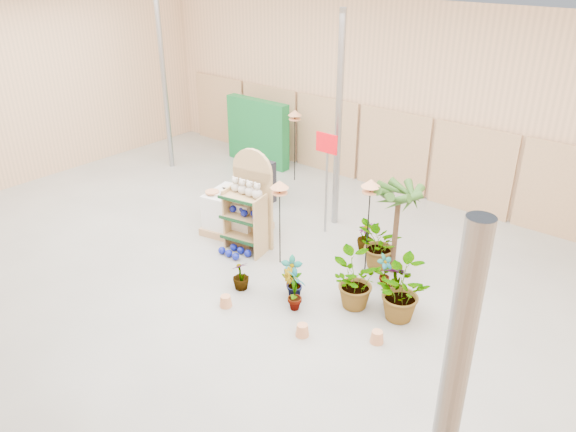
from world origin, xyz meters
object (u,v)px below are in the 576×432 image
(bird_table_front, at_px, (280,187))
(pallet_stack, at_px, (236,213))
(display_shelf, at_px, (250,204))
(potted_plant_2, at_px, (353,282))

(bird_table_front, bearing_deg, pallet_stack, 165.73)
(display_shelf, bearing_deg, pallet_stack, 148.03)
(display_shelf, bearing_deg, bird_table_front, -17.65)
(pallet_stack, distance_m, bird_table_front, 1.95)
(display_shelf, relative_size, bird_table_front, 1.21)
(pallet_stack, bearing_deg, display_shelf, -32.92)
(display_shelf, height_order, potted_plant_2, display_shelf)
(bird_table_front, xyz_separation_m, potted_plant_2, (1.88, -0.34, -1.11))
(potted_plant_2, bearing_deg, display_shelf, 170.58)
(display_shelf, relative_size, potted_plant_2, 2.15)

